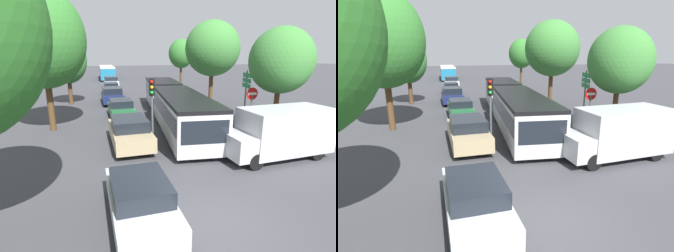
# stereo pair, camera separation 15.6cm
# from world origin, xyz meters

# --- Properties ---
(ground_plane) EXTENTS (200.00, 200.00, 0.00)m
(ground_plane) POSITION_xyz_m (0.00, 0.00, 0.00)
(ground_plane) COLOR #3D3D42
(articulated_bus) EXTENTS (3.75, 16.16, 2.38)m
(articulated_bus) POSITION_xyz_m (1.92, 11.75, 1.37)
(articulated_bus) COLOR silver
(articulated_bus) RESTS_ON ground
(city_bus_rear) EXTENTS (2.60, 11.04, 2.37)m
(city_bus_rear) POSITION_xyz_m (-1.77, 44.89, 1.37)
(city_bus_rear) COLOR teal
(city_bus_rear) RESTS_ON ground
(queued_car_silver) EXTENTS (1.82, 3.97, 1.36)m
(queued_car_silver) POSITION_xyz_m (-2.02, 0.59, 0.69)
(queued_car_silver) COLOR #B7BABF
(queued_car_silver) RESTS_ON ground
(queued_car_tan) EXTENTS (2.03, 4.44, 1.52)m
(queued_car_tan) POSITION_xyz_m (-1.61, 7.05, 0.77)
(queued_car_tan) COLOR tan
(queued_car_tan) RESTS_ON ground
(queued_car_green) EXTENTS (1.85, 4.04, 1.38)m
(queued_car_green) POSITION_xyz_m (-1.57, 13.49, 0.70)
(queued_car_green) COLOR #236638
(queued_car_green) RESTS_ON ground
(queued_car_navy) EXTENTS (2.05, 4.48, 1.53)m
(queued_car_navy) POSITION_xyz_m (-1.94, 19.60, 0.78)
(queued_car_navy) COLOR navy
(queued_car_navy) RESTS_ON ground
(queued_car_graphite) EXTENTS (1.81, 3.95, 1.35)m
(queued_car_graphite) POSITION_xyz_m (-1.81, 25.72, 0.68)
(queued_car_graphite) COLOR #47474C
(queued_car_graphite) RESTS_ON ground
(queued_car_white) EXTENTS (2.01, 4.40, 1.50)m
(queued_car_white) POSITION_xyz_m (-1.56, 32.26, 0.76)
(queued_car_white) COLOR white
(queued_car_white) RESTS_ON ground
(white_van) EXTENTS (5.14, 2.33, 2.31)m
(white_van) POSITION_xyz_m (4.90, 3.81, 1.24)
(white_van) COLOR #B7BABF
(white_van) RESTS_ON ground
(traffic_light) EXTENTS (0.36, 0.39, 3.40)m
(traffic_light) POSITION_xyz_m (-0.28, 7.71, 2.50)
(traffic_light) COLOR #56595E
(traffic_light) RESTS_ON ground
(no_entry_sign) EXTENTS (0.70, 0.08, 2.82)m
(no_entry_sign) POSITION_xyz_m (5.38, 7.15, 1.88)
(no_entry_sign) COLOR #56595E
(no_entry_sign) RESTS_ON ground
(direction_sign_post) EXTENTS (0.32, 1.39, 3.60)m
(direction_sign_post) POSITION_xyz_m (6.43, 9.61, 2.57)
(direction_sign_post) COLOR #56595E
(direction_sign_post) RESTS_ON ground
(tree_left_mid) EXTENTS (4.89, 4.89, 8.31)m
(tree_left_mid) POSITION_xyz_m (-6.08, 11.09, 5.31)
(tree_left_mid) COLOR #51381E
(tree_left_mid) RESTS_ON ground
(tree_left_far) EXTENTS (3.45, 3.45, 6.23)m
(tree_left_far) POSITION_xyz_m (-5.76, 20.04, 4.08)
(tree_left_far) COLOR #51381E
(tree_left_far) RESTS_ON ground
(tree_right_near) EXTENTS (3.46, 3.46, 6.11)m
(tree_right_near) POSITION_xyz_m (6.74, 6.75, 4.20)
(tree_right_near) COLOR #51381E
(tree_right_near) RESTS_ON ground
(tree_right_mid) EXTENTS (4.75, 4.75, 7.46)m
(tree_right_mid) POSITION_xyz_m (6.71, 16.10, 5.06)
(tree_right_mid) COLOR #51381E
(tree_right_mid) RESTS_ON ground
(tree_right_far) EXTENTS (3.29, 3.29, 6.51)m
(tree_right_far) POSITION_xyz_m (7.49, 28.33, 4.52)
(tree_right_far) COLOR #51381E
(tree_right_far) RESTS_ON ground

